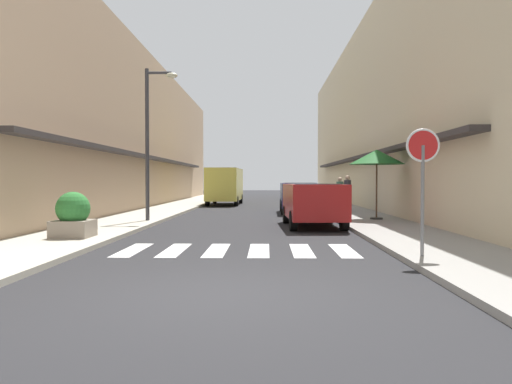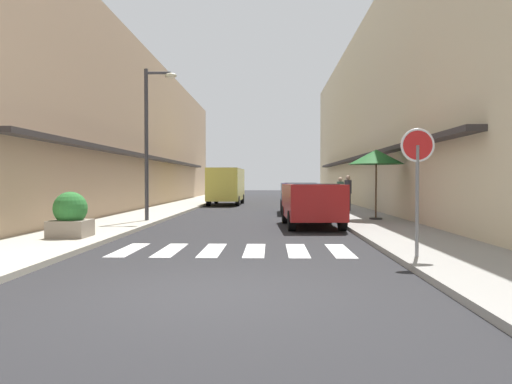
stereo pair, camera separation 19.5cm
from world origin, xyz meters
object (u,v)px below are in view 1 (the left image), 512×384
pedestrian_walking_near (348,192)px  parked_car_mid (299,194)px  round_street_sign (423,159)px  cafe_umbrella (377,157)px  parked_car_near (313,200)px  street_lamp (152,128)px  pedestrian_walking_far (340,193)px  planter_corner (73,216)px  delivery_van (225,183)px

pedestrian_walking_near → parked_car_mid: bearing=-147.9°
round_street_sign → cafe_umbrella: (1.14, 9.06, 0.45)m
parked_car_near → round_street_sign: round_street_sign is taller
round_street_sign → street_lamp: (-7.16, 8.33, 1.48)m
parked_car_mid → round_street_sign: 14.25m
pedestrian_walking_far → parked_car_mid: bearing=45.5°
planter_corner → pedestrian_walking_near: (8.85, 11.22, 0.35)m
parked_car_near → parked_car_mid: same height
delivery_van → street_lamp: street_lamp is taller
round_street_sign → pedestrian_walking_far: 14.65m
planter_corner → pedestrian_walking_far: size_ratio=0.72×
parked_car_near → delivery_van: (-4.27, 15.10, 0.48)m
parked_car_mid → cafe_umbrella: cafe_umbrella is taller
parked_car_mid → pedestrian_walking_far: size_ratio=2.44×
planter_corner → pedestrian_walking_near: pedestrian_walking_near is taller
parked_car_near → pedestrian_walking_near: (2.32, 7.03, 0.10)m
parked_car_near → cafe_umbrella: (2.56, 1.89, 1.52)m
delivery_van → round_street_sign: size_ratio=2.22×
parked_car_near → delivery_van: delivery_van is taller
delivery_van → planter_corner: (-2.26, -19.29, -0.74)m
round_street_sign → pedestrian_walking_far: bearing=87.7°
cafe_umbrella → planter_corner: size_ratio=2.24×
delivery_van → parked_car_near: bearing=-74.2°
parked_car_mid → delivery_van: delivery_van is taller
parked_car_mid → street_lamp: street_lamp is taller
parked_car_mid → pedestrian_walking_near: 2.32m
round_street_sign → planter_corner: (-7.96, 2.98, -1.33)m
delivery_van → round_street_sign: bearing=-75.7°
parked_car_near → parked_car_mid: 6.97m
parked_car_mid → street_lamp: size_ratio=0.72×
round_street_sign → pedestrian_walking_near: (0.90, 14.20, -0.98)m
round_street_sign → parked_car_mid: bearing=95.8°
street_lamp → cafe_umbrella: (8.29, 0.73, -1.03)m
round_street_sign → pedestrian_walking_near: round_street_sign is taller
delivery_van → cafe_umbrella: cafe_umbrella is taller
round_street_sign → pedestrian_walking_near: bearing=86.4°
delivery_van → street_lamp: bearing=-96.0°
parked_car_mid → pedestrian_walking_near: bearing=1.6°
pedestrian_walking_far → parked_car_near: bearing=107.3°
cafe_umbrella → street_lamp: bearing=-175.0°
delivery_van → round_street_sign: 22.99m
pedestrian_walking_far → street_lamp: bearing=71.5°
delivery_van → planter_corner: bearing=-96.7°
pedestrian_walking_near → delivery_van: bearing=159.8°
parked_car_near → planter_corner: (-6.53, -4.19, -0.26)m
planter_corner → cafe_umbrella: bearing=33.8°
round_street_sign → delivery_van: bearing=104.3°
street_lamp → pedestrian_walking_near: bearing=36.1°
parked_car_mid → pedestrian_walking_near: size_ratio=2.32×
cafe_umbrella → pedestrian_walking_far: 5.76m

